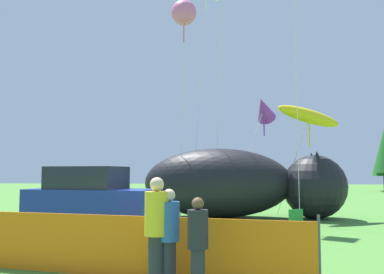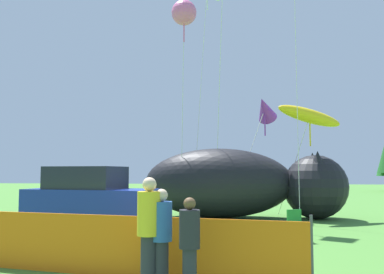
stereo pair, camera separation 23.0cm
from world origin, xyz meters
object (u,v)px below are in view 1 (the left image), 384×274
spectator_in_yellow_shirt (169,234)px  spectator_in_red_shirt (157,228)px  inflatable_cat (239,186)px  kite_pink_octopus (184,13)px  parked_car (91,202)px  kite_yellow_hero (309,117)px  kite_purple_delta (264,109)px  folding_chair (299,223)px  spectator_in_grey_shirt (198,242)px

spectator_in_yellow_shirt → spectator_in_red_shirt: bearing=-168.2°
inflatable_cat → kite_pink_octopus: bearing=-155.7°
parked_car → inflatable_cat: 7.36m
spectator_in_yellow_shirt → kite_yellow_hero: size_ratio=0.34×
parked_car → spectator_in_red_shirt: 6.85m
parked_car → inflatable_cat: bearing=59.3°
kite_yellow_hero → kite_purple_delta: kite_purple_delta is taller
folding_chair → kite_purple_delta: kite_purple_delta is taller
spectator_in_grey_shirt → spectator_in_yellow_shirt: spectator_in_yellow_shirt is taller
kite_pink_octopus → kite_purple_delta: size_ratio=1.64×
spectator_in_red_shirt → kite_pink_octopus: (-0.88, 10.56, 7.86)m
parked_car → folding_chair: 6.49m
kite_pink_octopus → kite_purple_delta: 5.81m
parked_car → kite_yellow_hero: bearing=44.4°
parked_car → folding_chair: bearing=4.7°
kite_purple_delta → spectator_in_yellow_shirt: bearing=-100.7°
spectator_in_grey_shirt → kite_yellow_hero: size_ratio=0.31×
spectator_in_grey_shirt → kite_yellow_hero: kite_yellow_hero is taller
inflatable_cat → kite_yellow_hero: kite_yellow_hero is taller
inflatable_cat → kite_purple_delta: (1.19, 1.39, 3.60)m
folding_chair → kite_purple_delta: bearing=157.4°
spectator_in_yellow_shirt → kite_pink_octopus: size_ratio=0.18×
folding_chair → spectator_in_red_shirt: (-3.15, -5.47, 0.51)m
spectator_in_yellow_shirt → kite_yellow_hero: bearing=69.4°
spectator_in_grey_shirt → kite_pink_octopus: bearing=98.5°
kite_purple_delta → kite_yellow_hero: bearing=-40.8°
folding_chair → kite_purple_delta: (-0.50, 7.54, 4.47)m
spectator_in_red_shirt → spectator_in_grey_shirt: size_ratio=1.21×
folding_chair → inflatable_cat: 6.44m
parked_car → folding_chair: size_ratio=4.79×
kite_yellow_hero → kite_purple_delta: size_ratio=0.88×
parked_car → kite_purple_delta: (5.94, 7.00, 3.95)m
inflatable_cat → spectator_in_red_shirt: size_ratio=4.61×
spectator_in_red_shirt → kite_yellow_hero: (4.49, 11.43, 3.36)m
folding_chair → inflatable_cat: (-1.69, 6.16, 0.87)m
spectator_in_grey_shirt → kite_yellow_hero: 12.80m
kite_yellow_hero → kite_purple_delta: (-1.83, 1.58, 0.60)m
parked_car → spectator_in_grey_shirt: (4.03, -6.30, -0.20)m
spectator_in_red_shirt → spectator_in_yellow_shirt: 0.24m
spectator_in_red_shirt → kite_pink_octopus: size_ratio=0.20×
parked_car → spectator_in_yellow_shirt: size_ratio=2.55×
spectator_in_yellow_shirt → kite_yellow_hero: (4.28, 11.39, 3.47)m
folding_chair → inflatable_cat: bearing=169.0°
kite_pink_octopus → kite_purple_delta: bearing=34.8°
parked_car → spectator_in_red_shirt: size_ratio=2.28×
inflatable_cat → spectator_in_grey_shirt: inflatable_cat is taller
spectator_in_red_shirt → spectator_in_yellow_shirt: spectator_in_red_shirt is taller
folding_chair → spectator_in_red_shirt: size_ratio=0.48×
inflatable_cat → kite_pink_octopus: size_ratio=0.93×
spectator_in_grey_shirt → kite_purple_delta: 14.06m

